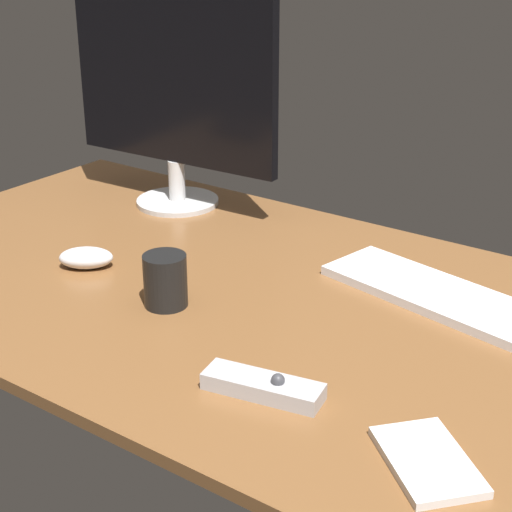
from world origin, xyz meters
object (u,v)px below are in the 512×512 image
object	(u,v)px
media_remote	(263,386)
coffee_mug	(165,280)
keyboard	(434,293)
monitor	(173,83)
notepad	(427,461)
computer_mouse	(86,258)

from	to	relation	value
media_remote	coffee_mug	world-z (taller)	coffee_mug
keyboard	media_remote	world-z (taller)	media_remote
monitor	keyboard	world-z (taller)	monitor
keyboard	coffee_mug	bearing A→B (deg)	-129.58
media_remote	notepad	bearing A→B (deg)	-14.06
notepad	keyboard	bearing A→B (deg)	113.61
coffee_mug	computer_mouse	bearing A→B (deg)	172.17
media_remote	monitor	bearing A→B (deg)	127.81
keyboard	computer_mouse	distance (cm)	62.22
monitor	keyboard	bearing A→B (deg)	-11.55
media_remote	notepad	xyz separation A→B (cm)	(24.72, -1.21, -0.68)
media_remote	notepad	size ratio (longest dim) A/B	1.17
monitor	notepad	size ratio (longest dim) A/B	3.39
coffee_mug	keyboard	bearing A→B (deg)	39.18
keyboard	notepad	bearing A→B (deg)	-55.15
media_remote	notepad	world-z (taller)	media_remote
monitor	notepad	bearing A→B (deg)	-34.54
monitor	coffee_mug	distance (cm)	54.46
monitor	keyboard	size ratio (longest dim) A/B	1.29
monitor	computer_mouse	world-z (taller)	monitor
monitor	notepad	xyz separation A→B (cm)	(84.28, -52.85, -26.09)
keyboard	computer_mouse	bearing A→B (deg)	-144.68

